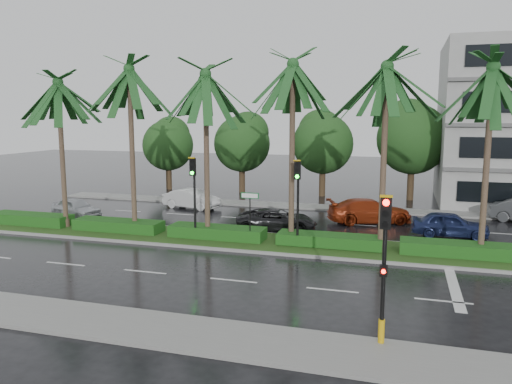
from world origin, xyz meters
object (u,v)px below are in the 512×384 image
(car_white, at_px, (192,199))
(car_red, at_px, (369,211))
(street_sign, at_px, (250,205))
(car_silver, at_px, (76,208))
(car_darkgrey, at_px, (277,220))
(signal_near, at_px, (384,264))
(signal_median_left, at_px, (194,186))
(car_blue, at_px, (450,224))

(car_white, bearing_deg, car_red, -85.74)
(street_sign, distance_m, car_red, 9.30)
(car_red, bearing_deg, car_silver, 80.97)
(car_white, height_order, car_darkgrey, car_white)
(car_silver, relative_size, car_white, 0.90)
(signal_near, relative_size, car_silver, 1.15)
(signal_median_left, distance_m, street_sign, 3.13)
(street_sign, bearing_deg, car_silver, 164.85)
(signal_near, distance_m, signal_median_left, 13.93)
(street_sign, xyz_separation_m, car_white, (-7.11, 8.74, -1.43))
(car_white, height_order, car_red, car_red)
(signal_near, xyz_separation_m, signal_median_left, (-10.00, 9.69, 0.49))
(street_sign, height_order, car_blue, street_sign)
(street_sign, distance_m, car_blue, 11.25)
(signal_near, xyz_separation_m, car_red, (-1.50, 17.24, -1.75))
(signal_near, bearing_deg, signal_median_left, 135.91)
(signal_near, height_order, car_blue, signal_near)
(car_silver, xyz_separation_m, car_blue, (23.00, 1.43, 0.04))
(car_silver, distance_m, car_blue, 23.04)
(car_blue, bearing_deg, car_white, 76.76)
(street_sign, distance_m, car_darkgrey, 3.93)
(car_silver, bearing_deg, street_sign, -86.61)
(car_darkgrey, xyz_separation_m, car_blue, (9.50, 1.35, 0.05))
(signal_near, distance_m, car_silver, 24.14)
(signal_near, xyz_separation_m, car_white, (-14.11, 18.61, -1.81))
(signal_near, distance_m, car_darkgrey, 15.07)
(signal_median_left, xyz_separation_m, street_sign, (3.00, 0.18, -0.87))
(car_silver, height_order, car_blue, car_blue)
(signal_near, xyz_separation_m, car_silver, (-20.00, 13.39, -1.86))
(car_white, relative_size, car_darkgrey, 0.91)
(car_silver, relative_size, car_darkgrey, 0.82)
(car_darkgrey, height_order, car_blue, car_blue)
(car_silver, bearing_deg, car_white, -29.90)
(signal_near, height_order, car_white, signal_near)
(signal_near, relative_size, car_white, 1.03)
(car_silver, bearing_deg, signal_near, -105.27)
(car_silver, distance_m, car_red, 18.90)
(car_red, xyz_separation_m, car_blue, (4.50, -2.42, -0.06))
(signal_median_left, bearing_deg, street_sign, 3.47)
(car_darkgrey, relative_size, car_blue, 1.14)
(signal_median_left, bearing_deg, car_white, 114.71)
(car_silver, distance_m, car_white, 7.87)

